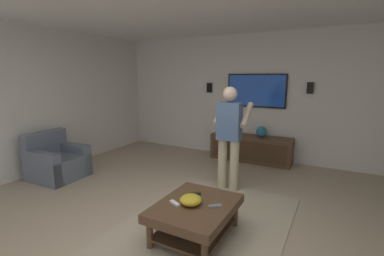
{
  "coord_description": "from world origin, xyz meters",
  "views": [
    {
      "loc": [
        -2.39,
        -1.54,
        1.79
      ],
      "look_at": [
        0.83,
        0.22,
        1.09
      ],
      "focal_mm": 25.3,
      "sensor_mm": 36.0,
      "label": 1
    }
  ],
  "objects_px": {
    "media_console": "(251,148)",
    "vase_round": "(262,132)",
    "remote_black": "(195,194)",
    "wall_speaker_right": "(210,88)",
    "coffee_table": "(195,212)",
    "bowl": "(191,200)",
    "armchair": "(57,162)",
    "tv": "(256,91)",
    "wall_speaker_left": "(310,88)",
    "remote_white": "(175,203)",
    "person_standing": "(229,132)",
    "remote_grey": "(215,206)"
  },
  "relations": [
    {
      "from": "tv",
      "to": "vase_round",
      "type": "bearing_deg",
      "value": 44.36
    },
    {
      "from": "media_console",
      "to": "person_standing",
      "type": "bearing_deg",
      "value": 4.08
    },
    {
      "from": "remote_grey",
      "to": "wall_speaker_right",
      "type": "xyz_separation_m",
      "value": [
        3.27,
        1.6,
        1.12
      ]
    },
    {
      "from": "remote_grey",
      "to": "wall_speaker_right",
      "type": "relative_size",
      "value": 0.68
    },
    {
      "from": "vase_round",
      "to": "wall_speaker_right",
      "type": "distance_m",
      "value": 1.59
    },
    {
      "from": "tv",
      "to": "remote_white",
      "type": "bearing_deg",
      "value": 1.36
    },
    {
      "from": "remote_black",
      "to": "bowl",
      "type": "bearing_deg",
      "value": 67.41
    },
    {
      "from": "bowl",
      "to": "armchair",
      "type": "bearing_deg",
      "value": 81.05
    },
    {
      "from": "tv",
      "to": "person_standing",
      "type": "xyz_separation_m",
      "value": [
        -1.85,
        -0.11,
        -0.56
      ]
    },
    {
      "from": "wall_speaker_left",
      "to": "armchair",
      "type": "bearing_deg",
      "value": 126.92
    },
    {
      "from": "person_standing",
      "to": "wall_speaker_right",
      "type": "bearing_deg",
      "value": 31.61
    },
    {
      "from": "coffee_table",
      "to": "vase_round",
      "type": "relative_size",
      "value": 4.55
    },
    {
      "from": "media_console",
      "to": "vase_round",
      "type": "height_order",
      "value": "vase_round"
    },
    {
      "from": "person_standing",
      "to": "bowl",
      "type": "distance_m",
      "value": 1.56
    },
    {
      "from": "remote_grey",
      "to": "wall_speaker_right",
      "type": "distance_m",
      "value": 3.81
    },
    {
      "from": "bowl",
      "to": "wall_speaker_left",
      "type": "xyz_separation_m",
      "value": [
        3.34,
        -0.82,
        1.12
      ]
    },
    {
      "from": "media_console",
      "to": "person_standing",
      "type": "height_order",
      "value": "person_standing"
    },
    {
      "from": "armchair",
      "to": "tv",
      "type": "distance_m",
      "value": 4.15
    },
    {
      "from": "media_console",
      "to": "person_standing",
      "type": "relative_size",
      "value": 1.04
    },
    {
      "from": "remote_black",
      "to": "coffee_table",
      "type": "bearing_deg",
      "value": 79.3
    },
    {
      "from": "tv",
      "to": "bowl",
      "type": "relative_size",
      "value": 5.19
    },
    {
      "from": "vase_round",
      "to": "wall_speaker_left",
      "type": "xyz_separation_m",
      "value": [
        0.23,
        -0.85,
        0.91
      ]
    },
    {
      "from": "person_standing",
      "to": "bowl",
      "type": "xyz_separation_m",
      "value": [
        -1.48,
        -0.12,
        -0.48
      ]
    },
    {
      "from": "tv",
      "to": "coffee_table",
      "type": "bearing_deg",
      "value": 4.79
    },
    {
      "from": "armchair",
      "to": "wall_speaker_left",
      "type": "xyz_separation_m",
      "value": [
        2.87,
        -3.82,
        1.29
      ]
    },
    {
      "from": "media_console",
      "to": "vase_round",
      "type": "xyz_separation_m",
      "value": [
        0.03,
        -0.21,
        0.39
      ]
    },
    {
      "from": "person_standing",
      "to": "armchair",
      "type": "bearing_deg",
      "value": 107.65
    },
    {
      "from": "person_standing",
      "to": "wall_speaker_right",
      "type": "relative_size",
      "value": 7.45
    },
    {
      "from": "remote_white",
      "to": "remote_grey",
      "type": "xyz_separation_m",
      "value": [
        0.15,
        -0.42,
        0.0
      ]
    },
    {
      "from": "armchair",
      "to": "remote_white",
      "type": "height_order",
      "value": "armchair"
    },
    {
      "from": "remote_black",
      "to": "wall_speaker_right",
      "type": "distance_m",
      "value": 3.53
    },
    {
      "from": "tv",
      "to": "remote_black",
      "type": "height_order",
      "value": "tv"
    },
    {
      "from": "media_console",
      "to": "tv",
      "type": "distance_m",
      "value": 1.24
    },
    {
      "from": "remote_white",
      "to": "wall_speaker_right",
      "type": "relative_size",
      "value": 0.68
    },
    {
      "from": "coffee_table",
      "to": "remote_white",
      "type": "height_order",
      "value": "remote_white"
    },
    {
      "from": "person_standing",
      "to": "remote_white",
      "type": "distance_m",
      "value": 1.64
    },
    {
      "from": "armchair",
      "to": "remote_white",
      "type": "relative_size",
      "value": 5.64
    },
    {
      "from": "remote_black",
      "to": "wall_speaker_right",
      "type": "bearing_deg",
      "value": -108.99
    },
    {
      "from": "remote_white",
      "to": "wall_speaker_left",
      "type": "xyz_separation_m",
      "value": [
        3.42,
        -0.98,
        1.16
      ]
    },
    {
      "from": "armchair",
      "to": "coffee_table",
      "type": "height_order",
      "value": "armchair"
    },
    {
      "from": "remote_white",
      "to": "wall_speaker_left",
      "type": "distance_m",
      "value": 3.74
    },
    {
      "from": "person_standing",
      "to": "remote_grey",
      "type": "height_order",
      "value": "person_standing"
    },
    {
      "from": "coffee_table",
      "to": "tv",
      "type": "bearing_deg",
      "value": 4.79
    },
    {
      "from": "wall_speaker_right",
      "to": "vase_round",
      "type": "bearing_deg",
      "value": -99.77
    },
    {
      "from": "media_console",
      "to": "remote_black",
      "type": "relative_size",
      "value": 11.33
    },
    {
      "from": "person_standing",
      "to": "remote_black",
      "type": "bearing_deg",
      "value": -179.52
    },
    {
      "from": "bowl",
      "to": "wall_speaker_right",
      "type": "bearing_deg",
      "value": 21.93
    },
    {
      "from": "coffee_table",
      "to": "bowl",
      "type": "relative_size",
      "value": 4.12
    },
    {
      "from": "media_console",
      "to": "remote_grey",
      "type": "xyz_separation_m",
      "value": [
        -3.02,
        -0.5,
        0.14
      ]
    },
    {
      "from": "media_console",
      "to": "remote_black",
      "type": "bearing_deg",
      "value": 3.2
    }
  ]
}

